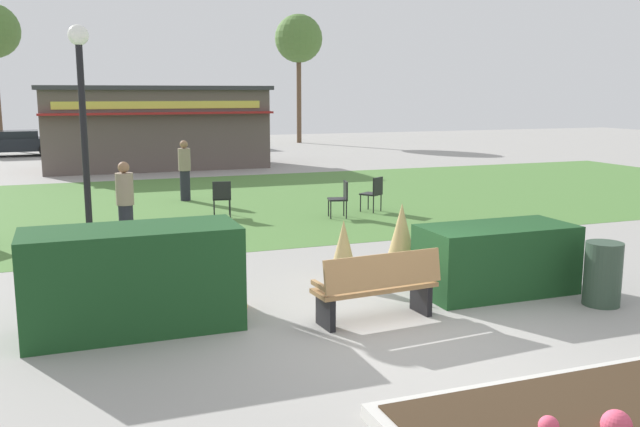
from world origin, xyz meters
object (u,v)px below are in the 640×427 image
lamppost_mid (83,114)px  parked_car_west_slot (15,142)px  food_kiosk (155,127)px  trash_bin (603,274)px  person_strolling (185,170)px  person_standing (125,204)px  tree_right_bg (299,40)px  cafe_chair_east (341,196)px  parked_car_center_slot (133,140)px  cafe_chair_west (222,196)px  parked_car_east_slot (221,138)px  cafe_chair_center (374,191)px  park_bench (378,286)px

lamppost_mid → parked_car_west_slot: size_ratio=0.98×
lamppost_mid → food_kiosk: (3.15, 15.35, -0.99)m
trash_bin → parked_car_west_slot: (-9.20, 28.39, 0.19)m
person_strolling → person_standing: (-2.08, -5.54, 0.00)m
person_strolling → tree_right_bg: 23.19m
cafe_chair_east → parked_car_west_slot: size_ratio=0.21×
parked_car_west_slot → parked_car_center_slot: same height
cafe_chair_west → parked_car_center_slot: 19.56m
food_kiosk → tree_right_bg: 15.39m
parked_car_east_slot → trash_bin: bearing=-91.5°
food_kiosk → person_strolling: bearing=-92.3°
cafe_chair_west → parked_car_east_slot: size_ratio=0.21×
cafe_chair_east → tree_right_bg: size_ratio=0.12×
trash_bin → parked_car_center_slot: parked_car_center_slot is taller
cafe_chair_east → cafe_chair_center: bearing=23.1°
cafe_chair_west → parked_car_west_slot: size_ratio=0.21×
person_strolling → parked_car_center_slot: person_strolling is taller
lamppost_mid → parked_car_center_slot: bearing=82.5°
person_standing → tree_right_bg: size_ratio=0.23×
cafe_chair_center → person_strolling: 5.47m
parked_car_west_slot → food_kiosk: bearing=-53.0°
food_kiosk → cafe_chair_east: (2.72, -13.17, -1.11)m
park_bench → trash_bin: (3.32, -0.46, -0.02)m
lamppost_mid → parked_car_center_slot: lamppost_mid is taller
trash_bin → person_strolling: person_strolling is taller
food_kiosk → tree_right_bg: tree_right_bg is taller
cafe_chair_west → person_strolling: (-0.40, 2.91, 0.33)m
cafe_chair_east → person_standing: (-5.17, -1.56, 0.33)m
park_bench → cafe_chair_center: bearing=65.4°
parked_car_center_slot → parked_car_east_slot: same height
cafe_chair_center → person_standing: person_standing is taller
person_standing → parked_car_west_slot: person_standing is taller
trash_bin → cafe_chair_east: (-0.85, 7.76, 0.07)m
lamppost_mid → cafe_chair_west: size_ratio=4.69×
food_kiosk → parked_car_center_slot: (-0.16, 7.46, -0.99)m
lamppost_mid → person_standing: 2.00m
parked_car_east_slot → food_kiosk: bearing=-120.0°
parked_car_west_slot → lamppost_mid: bearing=-83.8°
parked_car_center_slot → person_standing: bearing=-95.9°
trash_bin → person_standing: 8.65m
cafe_chair_west → cafe_chair_center: size_ratio=1.00×
cafe_chair_east → tree_right_bg: (7.14, 24.14, 5.51)m
trash_bin → parked_car_west_slot: size_ratio=0.21×
parked_car_west_slot → parked_car_center_slot: size_ratio=1.01×
food_kiosk → parked_car_center_slot: food_kiosk is taller
park_bench → lamppost_mid: (-3.41, 5.12, 2.15)m
food_kiosk → cafe_chair_east: food_kiosk is taller
cafe_chair_center → tree_right_bg: 25.05m
park_bench → lamppost_mid: size_ratio=0.42×
cafe_chair_east → cafe_chair_center: 1.19m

